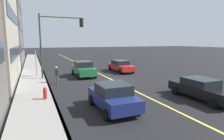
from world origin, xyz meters
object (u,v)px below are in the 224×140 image
car_black (202,89)px  traffic_light_mast (57,35)px  car_red (121,66)px  car_navy (113,97)px  street_sign_post (36,62)px  pedestrian_with_backpack (57,74)px  car_green (83,69)px  fire_hydrant (45,94)px

car_black → traffic_light_mast: (10.89, 7.93, 3.73)m
car_red → car_navy: size_ratio=1.22×
car_red → car_black: (-12.50, -0.05, -0.02)m
car_red → car_black: car_red is taller
car_black → street_sign_post: bearing=39.6°
car_red → pedestrian_with_backpack: bearing=116.1°
car_green → traffic_light_mast: (-0.31, 2.72, 3.61)m
car_green → pedestrian_with_backpack: size_ratio=2.63×
car_navy → car_green: bearing=-5.5°
car_navy → street_sign_post: (11.64, 3.76, 0.98)m
car_black → car_red: bearing=0.2°
car_navy → car_black: 6.27m
car_black → fire_hydrant: size_ratio=5.00×
street_sign_post → car_navy: bearing=-162.1°
car_navy → street_sign_post: street_sign_post is taller
car_navy → pedestrian_with_backpack: bearing=15.0°
street_sign_post → car_red: bearing=-87.8°
car_green → pedestrian_with_backpack: 4.20m
car_navy → car_green: 10.77m
car_red → car_navy: 13.54m
car_black → pedestrian_with_backpack: pedestrian_with_backpack is taller
fire_hydrant → car_black: bearing=-110.2°
car_navy → traffic_light_mast: bearing=9.2°
traffic_light_mast → car_navy: bearing=-170.8°
pedestrian_with_backpack → fire_hydrant: pedestrian_with_backpack is taller
street_sign_post → car_black: bearing=-140.4°
car_black → car_green: car_green is taller
car_navy → pedestrian_with_backpack: 8.24m
pedestrian_with_backpack → traffic_light_mast: size_ratio=0.25×
car_red → car_black: size_ratio=1.00×
traffic_light_mast → car_green: bearing=-83.5°
car_red → pedestrian_with_backpack: pedestrian_with_backpack is taller
car_black → street_sign_post: 15.75m
car_green → traffic_light_mast: traffic_light_mast is taller
car_green → fire_hydrant: 8.86m
car_green → car_black: bearing=-155.0°
car_red → street_sign_post: (-0.39, 9.96, 1.01)m
traffic_light_mast → fire_hydrant: bearing=166.4°
car_red → car_black: 12.50m
pedestrian_with_backpack → traffic_light_mast: bearing=-10.3°
car_red → fire_hydrant: size_ratio=4.99×
traffic_light_mast → car_black: bearing=-143.9°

